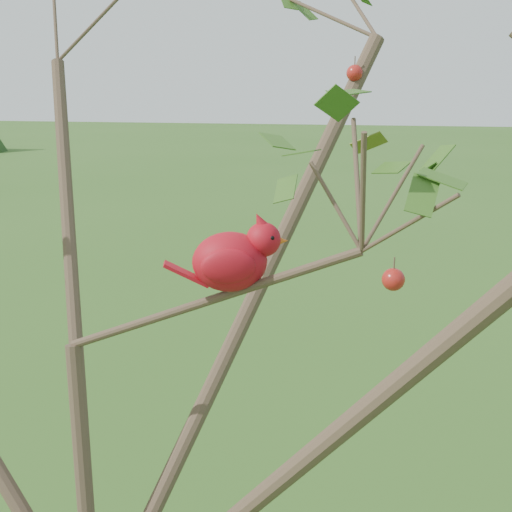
# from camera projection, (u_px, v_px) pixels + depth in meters

# --- Properties ---
(crabapple_tree) EXTENTS (2.35, 2.05, 2.95)m
(crabapple_tree) POSITION_uv_depth(u_px,v_px,m) (73.00, 288.00, 1.19)
(crabapple_tree) COLOR #443024
(crabapple_tree) RESTS_ON ground
(cardinal) EXTENTS (0.24, 0.15, 0.17)m
(cardinal) POSITION_uv_depth(u_px,v_px,m) (234.00, 258.00, 1.22)
(cardinal) COLOR #AC0E1A
(cardinal) RESTS_ON ground
(distant_trees) EXTENTS (43.14, 14.13, 3.57)m
(distant_trees) POSITION_uv_depth(u_px,v_px,m) (408.00, 109.00, 25.09)
(distant_trees) COLOR #443024
(distant_trees) RESTS_ON ground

